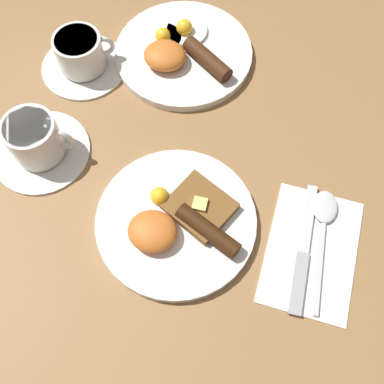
{
  "coord_description": "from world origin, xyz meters",
  "views": [
    {
      "loc": [
        0.07,
        -0.23,
        0.62
      ],
      "look_at": [
        0.01,
        0.04,
        0.03
      ],
      "focal_mm": 42.0,
      "sensor_mm": 36.0,
      "label": 1
    }
  ],
  "objects": [
    {
      "name": "knife",
      "position": [
        0.19,
        -0.01,
        0.01
      ],
      "size": [
        0.02,
        0.2,
        0.01
      ],
      "rotation": [
        0.0,
        0.0,
        1.55
      ],
      "color": "silver",
      "rests_on": "napkin"
    },
    {
      "name": "breakfast_plate_near",
      "position": [
        0.0,
        -0.0,
        0.01
      ],
      "size": [
        0.23,
        0.23,
        0.05
      ],
      "color": "silver",
      "rests_on": "ground_plane"
    },
    {
      "name": "breakfast_plate_far",
      "position": [
        -0.06,
        0.31,
        0.01
      ],
      "size": [
        0.24,
        0.24,
        0.05
      ],
      "color": "silver",
      "rests_on": "ground_plane"
    },
    {
      "name": "teacup_far",
      "position": [
        -0.22,
        0.25,
        0.03
      ],
      "size": [
        0.15,
        0.15,
        0.07
      ],
      "color": "silver",
      "rests_on": "ground_plane"
    },
    {
      "name": "teacup_near",
      "position": [
        -0.24,
        0.07,
        0.03
      ],
      "size": [
        0.15,
        0.15,
        0.08
      ],
      "color": "silver",
      "rests_on": "ground_plane"
    },
    {
      "name": "napkin",
      "position": [
        0.2,
        0.0,
        0.0
      ],
      "size": [
        0.14,
        0.2,
        0.01
      ],
      "primitive_type": "cube",
      "rotation": [
        0.0,
        0.0,
        -0.07
      ],
      "color": "white",
      "rests_on": "ground_plane"
    },
    {
      "name": "ground_plane",
      "position": [
        0.0,
        0.0,
        0.0
      ],
      "size": [
        3.0,
        3.0,
        0.0
      ],
      "primitive_type": "plane",
      "color": "olive"
    },
    {
      "name": "spoon",
      "position": [
        0.21,
        0.05,
        0.01
      ],
      "size": [
        0.04,
        0.19,
        0.01
      ],
      "rotation": [
        0.0,
        0.0,
        1.59
      ],
      "color": "silver",
      "rests_on": "napkin"
    }
  ]
}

